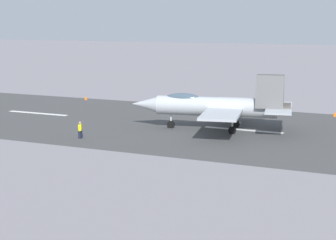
% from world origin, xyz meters
% --- Properties ---
extents(ground_plane, '(400.00, 400.00, 0.00)m').
position_xyz_m(ground_plane, '(0.00, 0.00, 0.00)').
color(ground_plane, gray).
extents(runway_strip, '(240.00, 26.00, 0.02)m').
position_xyz_m(runway_strip, '(-0.02, 0.00, 0.01)').
color(runway_strip, '#434444').
rests_on(runway_strip, ground).
extents(fighter_jet, '(16.50, 14.22, 5.61)m').
position_xyz_m(fighter_jet, '(2.46, 1.08, 2.42)').
color(fighter_jet, '#ACB3B8').
rests_on(fighter_jet, ground).
extents(crew_person, '(0.43, 0.65, 1.58)m').
position_xyz_m(crew_person, '(12.64, 9.83, 0.79)').
color(crew_person, '#1E2338').
rests_on(crew_person, ground).
extents(marker_cone_near, '(0.44, 0.44, 0.55)m').
position_xyz_m(marker_cone_near, '(-7.28, -11.73, 0.28)').
color(marker_cone_near, orange).
rests_on(marker_cone_near, ground).
extents(marker_cone_mid, '(0.44, 0.44, 0.55)m').
position_xyz_m(marker_cone_mid, '(10.63, -11.73, 0.28)').
color(marker_cone_mid, orange).
rests_on(marker_cone_mid, ground).
extents(marker_cone_far, '(0.44, 0.44, 0.55)m').
position_xyz_m(marker_cone_far, '(25.53, -11.73, 0.28)').
color(marker_cone_far, orange).
rests_on(marker_cone_far, ground).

